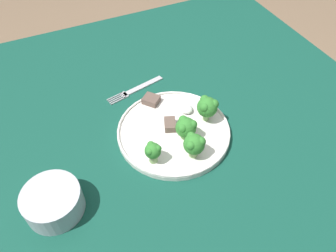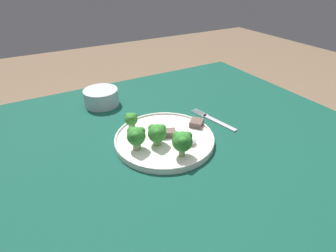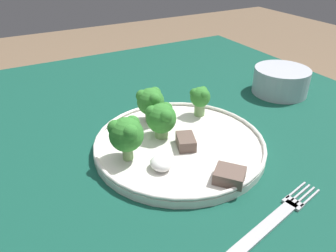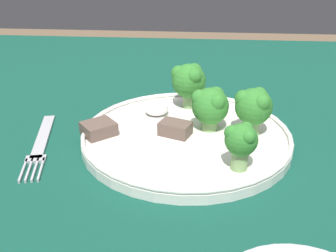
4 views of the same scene
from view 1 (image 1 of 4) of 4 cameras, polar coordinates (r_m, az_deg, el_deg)
name	(u,v)px [view 1 (image 1 of 4)]	position (r m, az deg, el deg)	size (l,w,h in m)	color
ground_plane	(179,242)	(1.48, 1.97, -19.58)	(8.00, 8.00, 0.00)	#7F664C
table	(185,146)	(0.91, 3.03, -3.49)	(1.11, 1.04, 0.76)	#114738
dinner_plate	(174,131)	(0.79, 0.98, -0.92)	(0.27, 0.27, 0.02)	white
fork	(136,89)	(0.91, -5.55, 6.39)	(0.05, 0.17, 0.00)	#B2B2B7
cream_bowl	(53,202)	(0.70, -19.36, -12.41)	(0.12, 0.12, 0.06)	#B7BCC6
broccoli_floret_near_rim_left	(207,107)	(0.79, 6.86, 3.36)	(0.05, 0.05, 0.07)	#7FA866
broccoli_floret_center_left	(194,144)	(0.71, 4.56, -3.16)	(0.05, 0.05, 0.06)	#7FA866
broccoli_floret_back_left	(186,127)	(0.75, 3.14, -0.21)	(0.05, 0.05, 0.06)	#7FA866
broccoli_floret_front_left	(153,151)	(0.70, -2.65, -4.38)	(0.04, 0.04, 0.05)	#7FA866
meat_slice_front_slice	(170,124)	(0.79, 0.35, 0.28)	(0.05, 0.04, 0.02)	brown
meat_slice_middle_slice	(151,100)	(0.85, -2.94, 4.57)	(0.05, 0.05, 0.02)	brown
sauce_dollop	(186,109)	(0.83, 3.23, 3.04)	(0.03, 0.03, 0.02)	white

